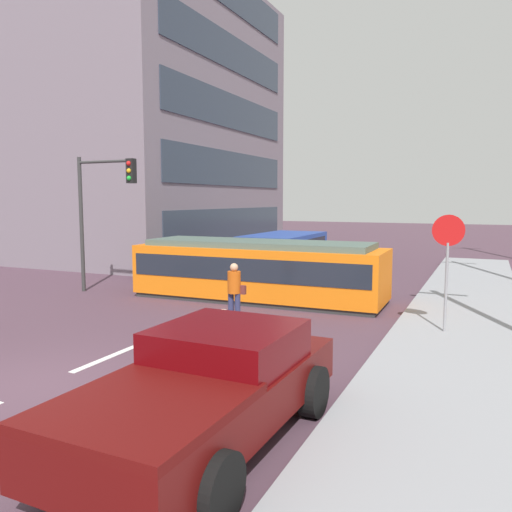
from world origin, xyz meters
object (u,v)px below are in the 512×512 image
object	(u,v)px
traffic_light_mast	(102,198)
streetcar_tram	(258,269)
pickup_truck_parked	(210,387)
stop_sign	(448,249)
city_bus	(284,251)
pedestrian_crossing	(234,290)
parked_sedan_mid	(178,260)

from	to	relation	value
traffic_light_mast	streetcar_tram	bearing A→B (deg)	12.31
pickup_truck_parked	traffic_light_mast	bearing A→B (deg)	137.24
stop_sign	traffic_light_mast	xyz separation A→B (m)	(-11.72, 1.25, 1.23)
streetcar_tram	city_bus	distance (m)	6.12
city_bus	pedestrian_crossing	distance (m)	9.62
traffic_light_mast	parked_sedan_mid	bearing A→B (deg)	92.13
streetcar_tram	pickup_truck_parked	distance (m)	10.36
streetcar_tram	traffic_light_mast	xyz separation A→B (m)	(-5.57, -1.22, 2.39)
streetcar_tram	pedestrian_crossing	distance (m)	3.50
streetcar_tram	traffic_light_mast	bearing A→B (deg)	-167.69
pedestrian_crossing	parked_sedan_mid	bearing A→B (deg)	131.77
parked_sedan_mid	stop_sign	distance (m)	13.63
pedestrian_crossing	city_bus	bearing A→B (deg)	103.32
streetcar_tram	pedestrian_crossing	bearing A→B (deg)	-76.56
city_bus	streetcar_tram	bearing A→B (deg)	-76.76
streetcar_tram	city_bus	bearing A→B (deg)	103.24
streetcar_tram	traffic_light_mast	world-z (taller)	traffic_light_mast
pedestrian_crossing	pickup_truck_parked	distance (m)	6.90
city_bus	pickup_truck_parked	size ratio (longest dim) A/B	1.02
pickup_truck_parked	traffic_light_mast	size ratio (longest dim) A/B	1.03
streetcar_tram	parked_sedan_mid	size ratio (longest dim) A/B	1.95
parked_sedan_mid	stop_sign	size ratio (longest dim) A/B	1.52
stop_sign	traffic_light_mast	bearing A→B (deg)	173.89
stop_sign	traffic_light_mast	size ratio (longest dim) A/B	0.59
parked_sedan_mid	streetcar_tram	bearing A→B (deg)	-34.51
streetcar_tram	pickup_truck_parked	world-z (taller)	streetcar_tram
streetcar_tram	city_bus	xyz separation A→B (m)	(-1.40, 5.96, 0.01)
city_bus	traffic_light_mast	distance (m)	8.63
pedestrian_crossing	traffic_light_mast	world-z (taller)	traffic_light_mast
parked_sedan_mid	pedestrian_crossing	bearing A→B (deg)	-48.23
pickup_truck_parked	pedestrian_crossing	bearing A→B (deg)	113.93
stop_sign	streetcar_tram	bearing A→B (deg)	158.11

